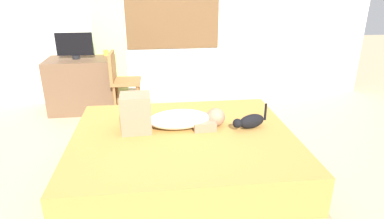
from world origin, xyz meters
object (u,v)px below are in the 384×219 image
Objects in this scene: person_lying at (168,117)px; cat at (250,121)px; bed at (184,158)px; chair_by_desk at (121,78)px; desk at (83,85)px; tv_monitor at (75,45)px; cup at (106,53)px.

cat is at bearing -6.05° from person_lying.
bed is 2.31× the size of chair_by_desk.
desk is at bearing 121.35° from person_lying.
tv_monitor reaches higher than person_lying.
bed is at bearing -174.76° from cat.
bed is 0.69m from cat.
cat is 0.40× the size of chair_by_desk.
chair_by_desk is (0.59, -0.20, -0.41)m from tv_monitor.
person_lying is 2.13m from desk.
cup reaches higher than cat.
person_lying is (-0.12, 0.13, 0.35)m from bed.
person_lying is at bearing -68.83° from cup.
person_lying is at bearing -57.76° from tv_monitor.
tv_monitor is at bearing -156.36° from cup.
person_lying is 2.73× the size of cat.
cup reaches higher than bed.
cat is 2.12m from chair_by_desk.
person_lying reaches higher than bed.
person_lying is at bearing -70.93° from chair_by_desk.
cat is at bearing -52.57° from chair_by_desk.
cat is at bearing -45.80° from desk.
tv_monitor reaches higher than cat.
cat is 2.69m from tv_monitor.
bed is at bearing -56.95° from tv_monitor.
chair_by_desk is (-0.56, 1.61, -0.08)m from person_lying.
tv_monitor is 6.06× the size of cup.
person_lying reaches higher than cat.
tv_monitor is (-1.88, 1.89, 0.38)m from cat.
cup reaches higher than desk.
bed is at bearing -68.71° from chair_by_desk.
chair_by_desk reaches higher than cat.
cup is (-0.77, 1.98, 0.19)m from person_lying.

